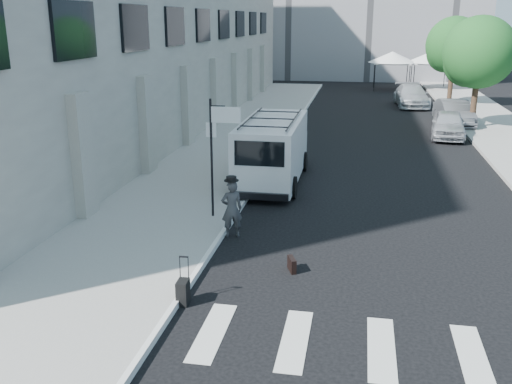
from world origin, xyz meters
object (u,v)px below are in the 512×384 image
at_px(cargo_van, 273,150).
at_px(parked_car_b, 454,113).
at_px(businessman, 232,209).
at_px(parked_car_c, 411,96).
at_px(suitcase, 183,292).
at_px(briefcase, 292,264).
at_px(parked_car_a, 449,124).

bearing_deg(cargo_van, parked_car_b, 57.89).
distance_m(businessman, parked_car_c, 27.27).
xyz_separation_m(suitcase, parked_car_b, (8.70, 23.16, 0.45)).
relative_size(suitcase, parked_car_b, 0.23).
xyz_separation_m(suitcase, parked_car_c, (6.90, 30.42, 0.46)).
bearing_deg(businessman, suitcase, 63.45).
bearing_deg(cargo_van, briefcase, -78.11).
height_order(cargo_van, parked_car_b, cargo_van).
xyz_separation_m(suitcase, cargo_van, (0.40, 9.83, 0.93)).
bearing_deg(cargo_van, parked_car_c, 72.26).
bearing_deg(parked_car_b, parked_car_c, 98.54).
distance_m(suitcase, parked_car_c, 31.19).
distance_m(suitcase, parked_car_b, 24.75).
bearing_deg(suitcase, parked_car_c, 74.90).
height_order(suitcase, parked_car_c, parked_car_c).
distance_m(parked_car_a, parked_car_c, 11.00).
height_order(briefcase, parked_car_b, parked_car_b).
relative_size(parked_car_b, parked_car_c, 0.87).
bearing_deg(parked_car_c, parked_car_b, -79.81).
distance_m(businessman, parked_car_b, 20.98).
xyz_separation_m(parked_car_a, parked_car_b, (0.78, 3.70, 0.03)).
xyz_separation_m(briefcase, parked_car_c, (4.83, 28.37, 0.56)).
relative_size(parked_car_a, parked_car_b, 0.92).
relative_size(businessman, parked_car_c, 0.32).
relative_size(cargo_van, parked_car_c, 1.23).
xyz_separation_m(businessman, cargo_van, (0.24, 5.83, 0.39)).
bearing_deg(businessman, cargo_van, -116.64).
height_order(parked_car_a, parked_car_b, parked_car_b).
bearing_deg(businessman, parked_car_a, -140.93).
bearing_deg(businessman, parked_car_c, -128.59).
distance_m(parked_car_b, parked_car_c, 7.47).
height_order(suitcase, cargo_van, cargo_van).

